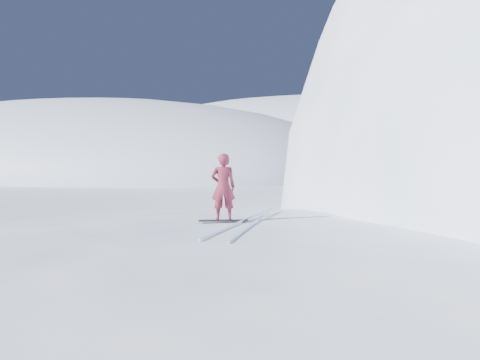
# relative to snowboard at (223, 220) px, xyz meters

# --- Properties ---
(near_ridge) EXTENTS (36.00, 28.00, 4.80)m
(near_ridge) POSITION_rel_snowboard_xyz_m (3.31, -0.98, -2.41)
(near_ridge) COLOR white
(near_ridge) RESTS_ON ground
(far_ridge_a) EXTENTS (120.00, 70.00, 28.00)m
(far_ridge_a) POSITION_rel_snowboard_xyz_m (-67.69, 56.02, -2.41)
(far_ridge_a) COLOR white
(far_ridge_a) RESTS_ON ground
(far_ridge_c) EXTENTS (140.00, 90.00, 36.00)m
(far_ridge_c) POSITION_rel_snowboard_xyz_m (-37.69, 106.02, -2.41)
(far_ridge_c) COLOR white
(far_ridge_c) RESTS_ON ground
(wind_bumps) EXTENTS (16.00, 14.40, 1.00)m
(wind_bumps) POSITION_rel_snowboard_xyz_m (1.76, -1.87, -2.41)
(wind_bumps) COLOR white
(wind_bumps) RESTS_ON ground
(snowboard) EXTENTS (1.32, 0.96, 0.02)m
(snowboard) POSITION_rel_snowboard_xyz_m (0.00, 0.00, 0.00)
(snowboard) COLOR black
(snowboard) RESTS_ON near_ridge
(snowboarder) EXTENTS (0.82, 0.75, 1.88)m
(snowboarder) POSITION_rel_snowboard_xyz_m (0.00, 0.00, 0.95)
(snowboarder) COLOR maroon
(snowboarder) RESTS_ON snowboard
(vapor_plume) EXTENTS (10.48, 8.38, 7.34)m
(vapor_plume) POSITION_rel_snowboard_xyz_m (-51.27, 30.38, -2.41)
(vapor_plume) COLOR white
(vapor_plume) RESTS_ON ground
(board_tracks) EXTENTS (1.65, 5.94, 0.04)m
(board_tracks) POSITION_rel_snowboard_xyz_m (0.67, 0.32, 0.01)
(board_tracks) COLOR silver
(board_tracks) RESTS_ON ground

